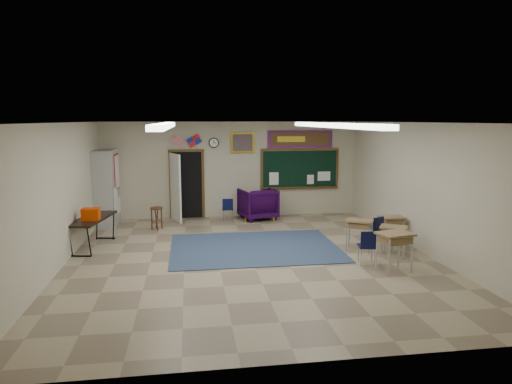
{
  "coord_description": "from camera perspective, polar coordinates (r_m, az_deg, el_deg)",
  "views": [
    {
      "loc": [
        -1.32,
        -9.75,
        3.07
      ],
      "look_at": [
        0.34,
        1.5,
        1.25
      ],
      "focal_mm": 32.0,
      "sensor_mm": 36.0,
      "label": 1
    }
  ],
  "objects": [
    {
      "name": "student_desk_front_left",
      "position": [
        11.05,
        12.78,
        -5.06
      ],
      "size": [
        0.77,
        0.71,
        0.74
      ],
      "rotation": [
        0.0,
        0.0,
        -0.51
      ],
      "color": "olive",
      "rests_on": "floor"
    },
    {
      "name": "left_wall",
      "position": [
        10.23,
        -23.47,
        -0.51
      ],
      "size": [
        0.04,
        9.0,
        3.0
      ],
      "primitive_type": "cube",
      "color": "beige",
      "rests_on": "floor"
    },
    {
      "name": "student_desk_front_right",
      "position": [
        11.79,
        16.6,
        -4.44
      ],
      "size": [
        0.59,
        0.45,
        0.7
      ],
      "rotation": [
        0.0,
        0.0,
        0.02
      ],
      "color": "olive",
      "rests_on": "floor"
    },
    {
      "name": "bulletin_board",
      "position": [
        14.65,
        5.56,
        6.61
      ],
      "size": [
        2.1,
        0.05,
        0.55
      ],
      "color": "red",
      "rests_on": "back_wall"
    },
    {
      "name": "student_chair_desk_b",
      "position": [
        11.19,
        15.67,
        -5.14
      ],
      "size": [
        0.52,
        0.52,
        0.78
      ],
      "primitive_type": null,
      "rotation": [
        0.0,
        0.0,
        0.49
      ],
      "color": "black",
      "rests_on": "floor"
    },
    {
      "name": "wooden_stool",
      "position": [
        13.14,
        -12.31,
        -3.2
      ],
      "size": [
        0.36,
        0.36,
        0.63
      ],
      "color": "#502B18",
      "rests_on": "floor"
    },
    {
      "name": "doorway",
      "position": [
        14.24,
        -9.03,
        0.84
      ],
      "size": [
        1.1,
        0.89,
        2.16
      ],
      "color": "black",
      "rests_on": "back_wall"
    },
    {
      "name": "back_wall",
      "position": [
        14.39,
        -3.08,
        2.8
      ],
      "size": [
        8.0,
        0.04,
        3.0
      ],
      "primitive_type": "cube",
      "color": "beige",
      "rests_on": "floor"
    },
    {
      "name": "wall_clock",
      "position": [
        14.25,
        -5.31,
        6.14
      ],
      "size": [
        0.32,
        0.05,
        0.32
      ],
      "color": "black",
      "rests_on": "back_wall"
    },
    {
      "name": "right_wall",
      "position": [
        11.21,
        20.03,
        0.47
      ],
      "size": [
        0.04,
        9.0,
        3.0
      ],
      "primitive_type": "cube",
      "color": "beige",
      "rests_on": "floor"
    },
    {
      "name": "student_desk_back_right",
      "position": [
        10.76,
        16.76,
        -5.74
      ],
      "size": [
        0.72,
        0.67,
        0.7
      ],
      "rotation": [
        0.0,
        0.0,
        -0.53
      ],
      "color": "olive",
      "rests_on": "floor"
    },
    {
      "name": "area_rug",
      "position": [
        11.08,
        -0.18,
        -6.95
      ],
      "size": [
        4.0,
        3.0,
        0.02
      ],
      "primitive_type": "cube",
      "color": "#2D3A56",
      "rests_on": "floor"
    },
    {
      "name": "floor",
      "position": [
        10.3,
        -0.66,
        -8.26
      ],
      "size": [
        9.0,
        9.0,
        0.0
      ],
      "primitive_type": "plane",
      "color": "#9C8C6B",
      "rests_on": "ground"
    },
    {
      "name": "student_chair_reading",
      "position": [
        13.93,
        -3.57,
        -2.19
      ],
      "size": [
        0.37,
        0.37,
        0.71
      ],
      "primitive_type": null,
      "rotation": [
        0.0,
        0.0,
        3.1
      ],
      "color": "black",
      "rests_on": "floor"
    },
    {
      "name": "framed_art_print",
      "position": [
        14.33,
        -1.69,
        6.19
      ],
      "size": [
        0.75,
        0.05,
        0.65
      ],
      "color": "olive",
      "rests_on": "back_wall"
    },
    {
      "name": "wingback_armchair",
      "position": [
        14.15,
        0.23,
        -1.48
      ],
      "size": [
        1.24,
        1.26,
        0.96
      ],
      "primitive_type": "imported",
      "rotation": [
        0.0,
        0.0,
        3.38
      ],
      "color": "black",
      "rests_on": "floor"
    },
    {
      "name": "chalkboard",
      "position": [
        14.72,
        5.5,
        2.77
      ],
      "size": [
        2.55,
        0.14,
        1.3
      ],
      "color": "#533A17",
      "rests_on": "back_wall"
    },
    {
      "name": "fluorescent_strips",
      "position": [
        9.84,
        -0.69,
        8.32
      ],
      "size": [
        3.86,
        6.0,
        0.1
      ],
      "primitive_type": null,
      "color": "white",
      "rests_on": "ceiling"
    },
    {
      "name": "ceiling",
      "position": [
        9.83,
        -0.69,
        8.67
      ],
      "size": [
        8.0,
        9.0,
        0.04
      ],
      "primitive_type": "cube",
      "color": "silver",
      "rests_on": "back_wall"
    },
    {
      "name": "folding_table",
      "position": [
        11.71,
        -19.69,
        -4.64
      ],
      "size": [
        0.9,
        1.85,
        1.01
      ],
      "rotation": [
        0.0,
        0.0,
        -0.18
      ],
      "color": "black",
      "rests_on": "floor"
    },
    {
      "name": "wall_flags",
      "position": [
        14.2,
        -8.76,
        6.59
      ],
      "size": [
        1.16,
        0.06,
        0.7
      ],
      "primitive_type": null,
      "color": "red",
      "rests_on": "back_wall"
    },
    {
      "name": "student_desk_back_left",
      "position": [
        9.7,
        16.92,
        -6.96
      ],
      "size": [
        0.78,
        0.65,
        0.81
      ],
      "rotation": [
        0.0,
        0.0,
        0.24
      ],
      "color": "olive",
      "rests_on": "floor"
    },
    {
      "name": "storage_cabinet",
      "position": [
        13.95,
        -18.17,
        0.49
      ],
      "size": [
        0.59,
        1.25,
        2.2
      ],
      "color": "#A2A29E",
      "rests_on": "floor"
    },
    {
      "name": "student_chair_desk_a",
      "position": [
        10.07,
        13.7,
        -6.7
      ],
      "size": [
        0.44,
        0.44,
        0.75
      ],
      "primitive_type": null,
      "rotation": [
        0.0,
        0.0,
        2.96
      ],
      "color": "black",
      "rests_on": "floor"
    },
    {
      "name": "front_wall",
      "position": [
        5.63,
        5.53,
        -7.15
      ],
      "size": [
        8.0,
        0.04,
        3.0
      ],
      "primitive_type": "cube",
      "color": "beige",
      "rests_on": "floor"
    }
  ]
}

